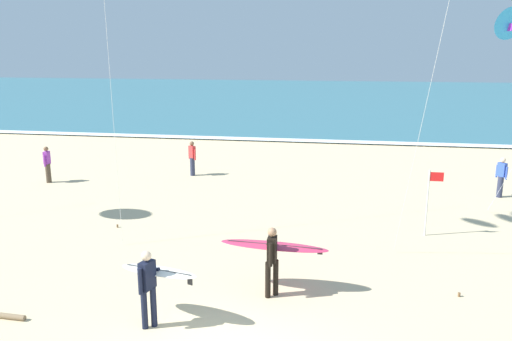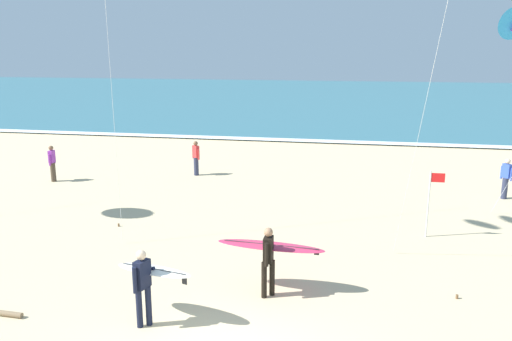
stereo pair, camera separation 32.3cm
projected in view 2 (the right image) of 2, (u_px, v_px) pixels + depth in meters
ocean_water at (336, 97)px, 60.19m from camera, size 160.00×60.00×0.08m
shoreline_foam at (317, 141)px, 31.82m from camera, size 160.00×1.04×0.01m
surfer_lead at (270, 251)px, 12.06m from camera, size 2.60×0.93×1.71m
surfer_trailing at (147, 278)px, 10.71m from camera, size 1.97×1.12×1.71m
bystander_purple_top at (52, 163)px, 22.32m from camera, size 0.22×0.50×1.59m
bystander_red_top at (196, 158)px, 23.41m from camera, size 0.41×0.34×1.59m
bystander_blue_top at (506, 178)px, 19.74m from camera, size 0.34×0.41×1.59m
lifeguard_flag at (431, 198)px, 15.62m from camera, size 0.45×0.05×2.10m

